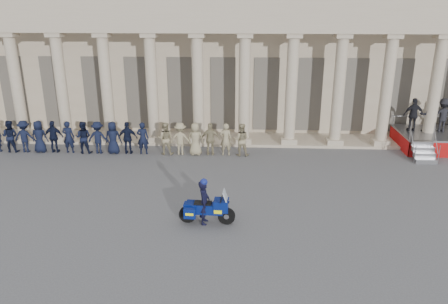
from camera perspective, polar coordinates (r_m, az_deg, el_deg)
ground at (r=18.06m, az=-1.78°, el=-7.01°), size 90.00×90.00×0.00m
building at (r=31.08m, az=0.33°, el=12.96°), size 40.00×12.50×9.00m
officer_rank at (r=24.52m, az=-14.87°, el=1.83°), size 15.28×0.67×1.78m
reviewing_stand at (r=27.20m, az=26.38°, el=3.60°), size 4.59×4.32×2.82m
motorcycle at (r=16.49m, az=-2.19°, el=-7.42°), size 2.14×0.88×1.37m
rider at (r=16.37m, az=-2.61°, el=-6.44°), size 0.44×0.65×1.81m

